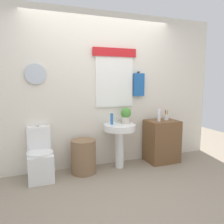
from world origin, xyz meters
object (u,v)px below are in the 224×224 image
object	(u,v)px
laundry_hamper	(83,156)
lotion_bottle	(159,115)
wooden_cabinet	(162,141)
toothbrush_cup	(166,117)
pedestal_sink	(120,135)
soap_bottle	(112,119)
toilet	(40,159)
potted_plant	(126,115)

from	to	relation	value
laundry_hamper	lotion_bottle	distance (m)	1.48
laundry_hamper	wooden_cabinet	world-z (taller)	wooden_cabinet
toothbrush_cup	laundry_hamper	bearing A→B (deg)	-179.26
pedestal_sink	soap_bottle	world-z (taller)	soap_bottle
toilet	pedestal_sink	bearing A→B (deg)	-1.58
potted_plant	toothbrush_cup	bearing A→B (deg)	-2.91
toilet	wooden_cabinet	xyz separation A→B (m)	(2.11, -0.04, 0.08)
toilet	toothbrush_cup	xyz separation A→B (m)	(2.21, -0.02, 0.51)
toilet	wooden_cabinet	world-z (taller)	toilet
toilet	toothbrush_cup	distance (m)	2.27
soap_bottle	toothbrush_cup	world-z (taller)	toothbrush_cup
lotion_bottle	wooden_cabinet	bearing A→B (deg)	22.54
laundry_hamper	pedestal_sink	bearing A→B (deg)	0.00
potted_plant	toothbrush_cup	size ratio (longest dim) A/B	1.46
pedestal_sink	lotion_bottle	xyz separation A→B (m)	(0.74, -0.04, 0.30)
laundry_hamper	soap_bottle	bearing A→B (deg)	5.68
soap_bottle	lotion_bottle	distance (m)	0.86
laundry_hamper	toothbrush_cup	world-z (taller)	toothbrush_cup
lotion_bottle	pedestal_sink	bearing A→B (deg)	176.89
wooden_cabinet	toothbrush_cup	size ratio (longest dim) A/B	4.07
pedestal_sink	toothbrush_cup	world-z (taller)	toothbrush_cup
pedestal_sink	toothbrush_cup	size ratio (longest dim) A/B	4.00
toilet	lotion_bottle	bearing A→B (deg)	-2.14
soap_bottle	potted_plant	bearing A→B (deg)	2.20
laundry_hamper	toothbrush_cup	bearing A→B (deg)	0.74
laundry_hamper	wooden_cabinet	bearing A→B (deg)	0.00
laundry_hamper	soap_bottle	size ratio (longest dim) A/B	2.91
pedestal_sink	potted_plant	bearing A→B (deg)	23.20
pedestal_sink	wooden_cabinet	distance (m)	0.85
wooden_cabinet	lotion_bottle	size ratio (longest dim) A/B	3.45
lotion_bottle	toilet	bearing A→B (deg)	177.86
pedestal_sink	laundry_hamper	bearing A→B (deg)	-180.00
pedestal_sink	toothbrush_cup	bearing A→B (deg)	1.23
toothbrush_cup	pedestal_sink	bearing A→B (deg)	-178.77
toilet	laundry_hamper	world-z (taller)	toilet
soap_bottle	toothbrush_cup	size ratio (longest dim) A/B	1.00
toothbrush_cup	lotion_bottle	bearing A→B (deg)	-162.69
wooden_cabinet	lotion_bottle	xyz separation A→B (m)	(-0.10, -0.04, 0.49)
toilet	lotion_bottle	world-z (taller)	lotion_bottle
toilet	pedestal_sink	distance (m)	1.31
laundry_hamper	wooden_cabinet	size ratio (longest dim) A/B	0.71
potted_plant	lotion_bottle	size ratio (longest dim) A/B	1.24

